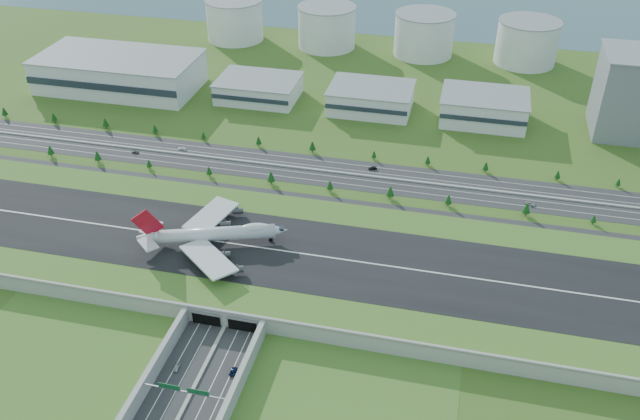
% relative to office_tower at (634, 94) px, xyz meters
% --- Properties ---
extents(ground, '(1200.00, 1200.00, 0.00)m').
position_rel_office_tower_xyz_m(ground, '(-200.00, -195.00, -27.50)').
color(ground, '#304C17').
rests_on(ground, ground).
extents(airfield_deck, '(520.00, 100.00, 9.20)m').
position_rel_office_tower_xyz_m(airfield_deck, '(-200.00, -195.09, -23.38)').
color(airfield_deck, gray).
rests_on(airfield_deck, ground).
extents(underpass_road, '(38.80, 120.40, 8.00)m').
position_rel_office_tower_xyz_m(underpass_road, '(-200.00, -294.42, -24.07)').
color(underpass_road, '#28282B').
rests_on(underpass_road, ground).
extents(sign_gantry_near, '(38.70, 0.70, 9.80)m').
position_rel_office_tower_xyz_m(sign_gantry_near, '(-200.00, -290.04, -20.55)').
color(sign_gantry_near, gray).
rests_on(sign_gantry_near, ground).
extents(north_expressway, '(560.00, 36.00, 0.12)m').
position_rel_office_tower_xyz_m(north_expressway, '(-200.00, -100.00, -27.44)').
color(north_expressway, '#28282B').
rests_on(north_expressway, ground).
extents(tree_row, '(502.59, 48.48, 8.15)m').
position_rel_office_tower_xyz_m(tree_row, '(-204.44, -102.80, -22.87)').
color(tree_row, '#3D2819').
rests_on(tree_row, ground).
extents(hangar_west, '(120.00, 60.00, 25.00)m').
position_rel_office_tower_xyz_m(hangar_west, '(-370.00, -10.00, -15.00)').
color(hangar_west, silver).
rests_on(hangar_west, ground).
extents(hangar_mid_a, '(58.00, 42.00, 15.00)m').
position_rel_office_tower_xyz_m(hangar_mid_a, '(-260.00, -5.00, -20.00)').
color(hangar_mid_a, silver).
rests_on(hangar_mid_a, ground).
extents(hangar_mid_b, '(58.00, 42.00, 17.00)m').
position_rel_office_tower_xyz_m(hangar_mid_b, '(-175.00, -5.00, -19.00)').
color(hangar_mid_b, silver).
rests_on(hangar_mid_b, ground).
extents(hangar_mid_c, '(58.00, 42.00, 19.00)m').
position_rel_office_tower_xyz_m(hangar_mid_c, '(-95.00, -5.00, -18.00)').
color(hangar_mid_c, silver).
rests_on(hangar_mid_c, ground).
extents(office_tower, '(46.00, 46.00, 55.00)m').
position_rel_office_tower_xyz_m(office_tower, '(0.00, 0.00, 0.00)').
color(office_tower, slate).
rests_on(office_tower, ground).
extents(fuel_tank_a, '(50.00, 50.00, 35.00)m').
position_rel_office_tower_xyz_m(fuel_tank_a, '(-320.00, 115.00, -10.00)').
color(fuel_tank_a, silver).
rests_on(fuel_tank_a, ground).
extents(fuel_tank_b, '(50.00, 50.00, 35.00)m').
position_rel_office_tower_xyz_m(fuel_tank_b, '(-235.00, 115.00, -10.00)').
color(fuel_tank_b, silver).
rests_on(fuel_tank_b, ground).
extents(fuel_tank_c, '(50.00, 50.00, 35.00)m').
position_rel_office_tower_xyz_m(fuel_tank_c, '(-150.00, 115.00, -10.00)').
color(fuel_tank_c, silver).
rests_on(fuel_tank_c, ground).
extents(fuel_tank_d, '(50.00, 50.00, 35.00)m').
position_rel_office_tower_xyz_m(fuel_tank_d, '(-65.00, 115.00, -10.00)').
color(fuel_tank_d, silver).
rests_on(fuel_tank_d, ground).
extents(boeing_747, '(73.43, 68.26, 23.59)m').
position_rel_office_tower_xyz_m(boeing_747, '(-222.41, -197.76, -12.84)').
color(boeing_747, silver).
rests_on(boeing_747, airfield_deck).
extents(car_0, '(2.01, 4.58, 1.53)m').
position_rel_office_tower_xyz_m(car_0, '(-210.77, -273.72, -26.61)').
color(car_0, '#AEAEB3').
rests_on(car_0, ground).
extents(car_2, '(2.53, 5.32, 1.47)m').
position_rel_office_tower_xyz_m(car_2, '(-187.23, -270.08, -26.65)').
color(car_2, '#0B1538').
rests_on(car_2, ground).
extents(car_4, '(4.78, 1.93, 1.63)m').
position_rel_office_tower_xyz_m(car_4, '(-312.06, -105.37, -26.57)').
color(car_4, '#525156').
rests_on(car_4, ground).
extents(car_5, '(5.39, 3.71, 1.68)m').
position_rel_office_tower_xyz_m(car_5, '(-158.93, -91.10, -26.54)').
color(car_5, black).
rests_on(car_5, ground).
extents(car_6, '(6.37, 4.68, 1.61)m').
position_rel_office_tower_xyz_m(car_6, '(-64.36, -110.35, -26.58)').
color(car_6, '#B8B8BD').
rests_on(car_6, ground).
extents(car_7, '(5.41, 2.42, 1.54)m').
position_rel_office_tower_xyz_m(car_7, '(-284.50, -94.09, -26.61)').
color(car_7, white).
rests_on(car_7, ground).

